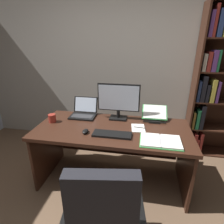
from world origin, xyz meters
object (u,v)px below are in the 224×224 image
(desk, at_px, (114,139))
(computer_mouse, at_px, (85,131))
(bookshelf, at_px, (219,85))
(laptop, at_px, (84,112))
(reading_stand_with_book, at_px, (155,114))
(open_binder, at_px, (161,141))
(notepad, at_px, (138,128))
(keyboard, at_px, (112,134))
(coffee_mug, at_px, (52,118))
(pen, at_px, (140,128))
(office_chair, at_px, (104,223))
(monitor, at_px, (119,101))

(desk, relative_size, computer_mouse, 17.29)
(bookshelf, height_order, laptop, bookshelf)
(reading_stand_with_book, relative_size, open_binder, 0.75)
(computer_mouse, relative_size, notepad, 0.50)
(open_binder, distance_m, notepad, 0.36)
(keyboard, xyz_separation_m, notepad, (0.27, 0.21, -0.01))
(desk, relative_size, keyboard, 4.28)
(laptop, relative_size, coffee_mug, 3.28)
(bookshelf, relative_size, open_binder, 5.23)
(laptop, distance_m, coffee_mug, 0.41)
(keyboard, bearing_deg, bookshelf, 38.58)
(open_binder, height_order, pen, open_binder)
(laptop, xyz_separation_m, notepad, (0.74, -0.25, -0.05))
(office_chair, height_order, keyboard, office_chair)
(bookshelf, height_order, keyboard, bookshelf)
(office_chair, bearing_deg, pen, 69.04)
(monitor, xyz_separation_m, coffee_mug, (-0.80, -0.25, -0.19))
(desk, height_order, office_chair, office_chair)
(computer_mouse, height_order, notepad, computer_mouse)
(office_chair, relative_size, keyboard, 2.34)
(reading_stand_with_book, bearing_deg, coffee_mug, -166.10)
(computer_mouse, xyz_separation_m, coffee_mug, (-0.50, 0.21, 0.03))
(monitor, relative_size, pen, 3.81)
(notepad, bearing_deg, laptop, 161.32)
(notepad, height_order, pen, pen)
(desk, xyz_separation_m, computer_mouse, (-0.27, -0.26, 0.22))
(notepad, distance_m, coffee_mug, 1.07)
(office_chair, bearing_deg, notepad, 70.15)
(desk, relative_size, pen, 12.85)
(desk, distance_m, computer_mouse, 0.43)
(monitor, bearing_deg, keyboard, -90.00)
(laptop, xyz_separation_m, reading_stand_with_book, (0.93, 0.06, 0.03))
(reading_stand_with_book, bearing_deg, keyboard, -131.50)
(reading_stand_with_book, bearing_deg, office_chair, -106.56)
(keyboard, xyz_separation_m, coffee_mug, (-0.80, 0.21, 0.04))
(pen, bearing_deg, office_chair, -102.21)
(open_binder, bearing_deg, pen, 129.75)
(keyboard, bearing_deg, coffee_mug, 165.29)
(reading_stand_with_book, bearing_deg, monitor, -172.41)
(laptop, distance_m, computer_mouse, 0.50)
(desk, distance_m, notepad, 0.36)
(keyboard, xyz_separation_m, pen, (0.29, 0.21, 0.00))
(open_binder, bearing_deg, coffee_mug, 168.99)
(pen, bearing_deg, monitor, 139.78)
(keyboard, relative_size, reading_stand_with_book, 1.34)
(monitor, xyz_separation_m, open_binder, (0.51, -0.51, -0.23))
(notepad, bearing_deg, computer_mouse, -159.39)
(monitor, distance_m, open_binder, 0.75)
(notepad, height_order, coffee_mug, coffee_mug)
(laptop, bearing_deg, desk, -24.82)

